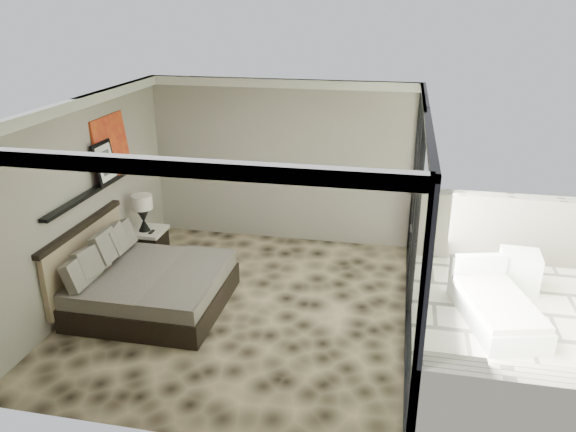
% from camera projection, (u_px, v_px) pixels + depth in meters
% --- Properties ---
extents(floor, '(5.00, 5.00, 0.00)m').
position_uv_depth(floor, '(243.00, 307.00, 7.80)').
color(floor, black).
rests_on(floor, ground).
extents(ceiling, '(4.50, 5.00, 0.02)m').
position_uv_depth(ceiling, '(237.00, 106.00, 6.79)').
color(ceiling, silver).
rests_on(ceiling, back_wall).
extents(back_wall, '(4.50, 0.02, 2.80)m').
position_uv_depth(back_wall, '(281.00, 162.00, 9.57)').
color(back_wall, gray).
rests_on(back_wall, floor).
extents(left_wall, '(0.02, 5.00, 2.80)m').
position_uv_depth(left_wall, '(84.00, 201.00, 7.72)').
color(left_wall, gray).
rests_on(left_wall, floor).
extents(glass_wall, '(0.08, 5.00, 2.80)m').
position_uv_depth(glass_wall, '(417.00, 226.00, 6.87)').
color(glass_wall, white).
rests_on(glass_wall, floor).
extents(terrace_slab, '(3.00, 5.00, 0.12)m').
position_uv_depth(terrace_slab, '(528.00, 342.00, 7.12)').
color(terrace_slab, beige).
rests_on(terrace_slab, ground).
extents(picture_ledge, '(0.12, 2.20, 0.05)m').
position_uv_depth(picture_ledge, '(91.00, 193.00, 7.76)').
color(picture_ledge, black).
rests_on(picture_ledge, left_wall).
extents(bed, '(1.98, 1.92, 1.09)m').
position_uv_depth(bed, '(146.00, 284.00, 7.74)').
color(bed, black).
rests_on(bed, floor).
extents(nightstand, '(0.72, 0.72, 0.55)m').
position_uv_depth(nightstand, '(148.00, 243.00, 9.16)').
color(nightstand, black).
rests_on(nightstand, floor).
extents(table_lamp, '(0.33, 0.33, 0.60)m').
position_uv_depth(table_lamp, '(143.00, 208.00, 8.89)').
color(table_lamp, black).
rests_on(table_lamp, nightstand).
extents(abstract_canvas, '(0.13, 0.90, 0.90)m').
position_uv_depth(abstract_canvas, '(111.00, 146.00, 8.25)').
color(abstract_canvas, '#B9460F').
rests_on(abstract_canvas, picture_ledge).
extents(framed_print, '(0.11, 0.50, 0.60)m').
position_uv_depth(framed_print, '(105.00, 162.00, 7.99)').
color(framed_print, black).
rests_on(framed_print, picture_ledge).
extents(ottoman, '(0.57, 0.57, 0.54)m').
position_uv_depth(ottoman, '(519.00, 270.00, 8.26)').
color(ottoman, white).
rests_on(ottoman, terrace_slab).
extents(lounger, '(1.19, 1.76, 0.63)m').
position_uv_depth(lounger, '(495.00, 307.00, 7.42)').
color(lounger, white).
rests_on(lounger, terrace_slab).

